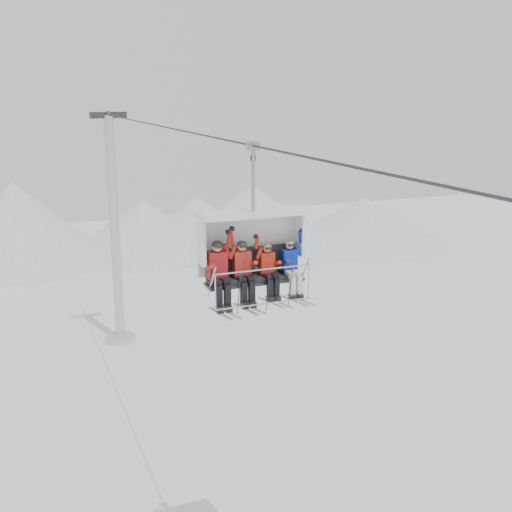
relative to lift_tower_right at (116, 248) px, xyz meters
name	(u,v)px	position (x,y,z in m)	size (l,w,h in m)	color
ridgeline	(59,231)	(-1.58, 20.05, -2.94)	(72.00, 21.00, 7.00)	silver
lift_tower_right	(116,248)	(0.00, 0.00, 0.00)	(2.00, 1.80, 13.48)	silver
haul_cable	(256,146)	(0.00, -22.00, 7.52)	(0.06, 0.06, 50.00)	#313137
chairlift_carrier	(251,246)	(0.00, -21.67, 4.97)	(2.73, 1.17, 3.98)	black
skier_far_left	(218,271)	(-0.99, -21.97, 4.49)	(0.47, 1.69, 1.82)	#AA181B
skier_center_left	(243,269)	(-0.34, -21.98, 4.46)	(0.44, 1.69, 1.74)	#A9291C
skier_center_right	(268,269)	(0.35, -21.99, 4.40)	(0.38, 1.69, 1.53)	red
skier_far_right	(291,266)	(0.98, -21.99, 4.42)	(0.40, 1.69, 1.58)	#1127A3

